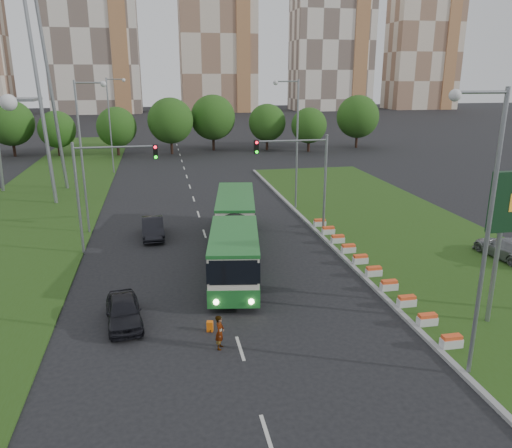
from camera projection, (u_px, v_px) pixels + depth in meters
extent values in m
plane|color=black|center=(274.00, 291.00, 29.74)|extent=(360.00, 360.00, 0.00)
cube|color=#294A15|center=(410.00, 236.00, 39.61)|extent=(14.00, 60.00, 0.15)
cube|color=gray|center=(327.00, 241.00, 38.34)|extent=(0.30, 60.00, 0.18)
cube|color=#294A15|center=(43.00, 203.00, 49.92)|extent=(12.00, 110.00, 0.10)
cylinder|color=gray|center=(494.00, 273.00, 25.12)|extent=(0.24, 0.24, 5.60)
cylinder|color=gray|center=(325.00, 186.00, 39.15)|extent=(0.20, 0.20, 8.00)
cylinder|color=gray|center=(292.00, 141.00, 37.61)|extent=(5.50, 0.14, 0.14)
cube|color=black|center=(256.00, 147.00, 37.22)|extent=(0.32, 0.32, 1.00)
cylinder|color=gray|center=(78.00, 200.00, 34.84)|extent=(0.20, 0.20, 8.00)
cylinder|color=gray|center=(115.00, 147.00, 34.31)|extent=(5.50, 0.14, 0.14)
cube|color=black|center=(156.00, 152.00, 34.93)|extent=(0.32, 0.32, 1.00)
cube|color=silver|center=(92.00, 30.00, 158.64)|extent=(28.00, 15.00, 52.00)
cube|color=beige|center=(217.00, 35.00, 166.24)|extent=(25.00, 15.00, 50.00)
cube|color=silver|center=(331.00, 41.00, 174.00)|extent=(27.00, 15.00, 47.00)
cube|color=beige|center=(423.00, 52.00, 181.41)|extent=(24.00, 14.00, 40.00)
cube|color=beige|center=(246.00, 257.00, 29.87)|extent=(2.75, 7.58, 2.97)
cube|color=beige|center=(225.00, 214.00, 39.00)|extent=(2.75, 9.22, 2.97)
cylinder|color=black|center=(235.00, 235.00, 34.06)|extent=(2.75, 1.37, 2.75)
cube|color=#1E6A29|center=(246.00, 272.00, 30.15)|extent=(2.83, 7.63, 1.04)
cube|color=#1E6A29|center=(225.00, 226.00, 39.29)|extent=(2.83, 9.28, 1.04)
cube|color=black|center=(246.00, 249.00, 29.72)|extent=(2.83, 7.63, 1.15)
cube|color=black|center=(225.00, 208.00, 38.86)|extent=(2.83, 9.28, 1.15)
imported|color=black|center=(124.00, 311.00, 25.66)|extent=(2.25, 4.49, 1.47)
imported|color=black|center=(153.00, 228.00, 39.39)|extent=(1.82, 4.77, 1.55)
imported|color=gray|center=(506.00, 248.00, 34.53)|extent=(2.65, 5.19, 1.44)
imported|color=gray|center=(220.00, 332.00, 23.32)|extent=(0.60, 0.72, 1.69)
cube|color=orange|center=(210.00, 326.00, 25.05)|extent=(0.31, 0.27, 0.53)
cylinder|color=black|center=(210.00, 331.00, 24.99)|extent=(0.04, 0.12, 0.12)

